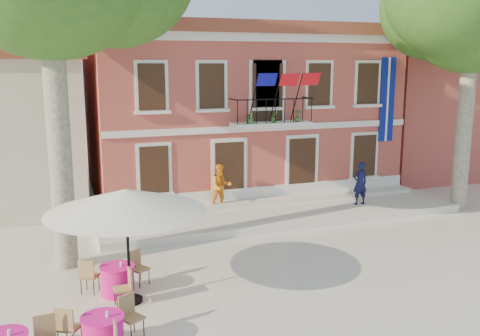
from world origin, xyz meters
name	(u,v)px	position (x,y,z in m)	size (l,w,h in m)	color
ground	(281,264)	(0.00, 0.00, 0.00)	(90.00, 90.00, 0.00)	beige
main_building	(234,108)	(2.00, 9.99, 3.78)	(13.50, 9.59, 7.50)	#B54441
neighbor_east	(429,111)	(14.00, 11.00, 3.22)	(9.40, 9.40, 6.40)	#B54441
terrace	(282,214)	(2.00, 4.40, 0.15)	(14.00, 3.40, 0.30)	silver
plane_tree_east	(475,0)	(9.25, 3.07, 8.20)	(5.65, 5.65, 11.10)	#A59E84
patio_umbrella	(126,201)	(-4.61, -1.07, 2.60)	(3.89, 3.89, 2.89)	black
pedestrian_navy	(360,183)	(5.27, 4.14, 1.16)	(0.63, 0.41, 1.71)	#0F1134
pedestrian_orange	(221,186)	(-0.12, 5.48, 1.17)	(0.84, 0.66, 1.74)	orange
cafe_table_0	(118,278)	(-4.84, -0.53, 0.43)	(1.87, 1.66, 0.95)	#E11590
cafe_table_1	(103,332)	(-5.48, -3.25, 0.43)	(1.87, 1.64, 0.95)	#E11590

